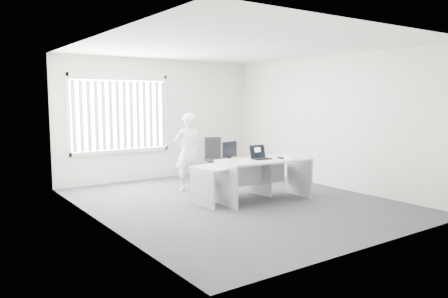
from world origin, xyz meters
TOP-DOWN VIEW (x-y plane):
  - ground at (0.00, 0.00)m, footprint 6.00×6.00m
  - wall_back at (0.00, 3.00)m, footprint 5.00×0.02m
  - wall_front at (0.00, -3.00)m, footprint 5.00×0.02m
  - wall_left at (-2.50, 0.00)m, footprint 0.02×6.00m
  - wall_right at (2.50, 0.00)m, footprint 0.02×6.00m
  - ceiling at (0.00, 0.00)m, footprint 5.00×6.00m
  - window at (-1.00, 2.96)m, footprint 2.32×0.06m
  - blinds at (-1.00, 2.90)m, footprint 2.20×0.10m
  - desk_near at (0.50, -0.25)m, footprint 1.76×0.92m
  - desk_far at (0.02, 0.10)m, footprint 1.58×0.90m
  - office_chair at (1.05, 2.25)m, footprint 0.68×0.68m
  - person at (-0.19, 1.36)m, footprint 0.65×0.49m
  - laptop at (0.44, -0.24)m, footprint 0.35×0.32m
  - paper_sheet at (0.89, -0.37)m, footprint 0.29×0.22m
  - mouse at (0.77, -0.39)m, footprint 0.06×0.11m
  - booklet at (1.05, -0.52)m, footprint 0.26×0.28m
  - keyboard at (0.10, -0.07)m, footprint 0.44×0.18m
  - monitor at (0.11, 0.33)m, footprint 0.41×0.21m

SIDE VIEW (x-z plane):
  - ground at x=0.00m, z-range 0.00..0.00m
  - office_chair at x=1.05m, z-range -0.18..0.78m
  - desk_far at x=0.02m, z-range 0.15..0.83m
  - desk_near at x=0.50m, z-range 0.17..0.95m
  - keyboard at x=0.10m, z-range 0.68..0.70m
  - paper_sheet at x=0.89m, z-range 0.78..0.78m
  - booklet at x=1.05m, z-range 0.78..0.79m
  - person at x=-0.19m, z-range 0.00..1.60m
  - mouse at x=0.77m, z-range 0.78..0.82m
  - monitor at x=0.11m, z-range 0.68..1.08m
  - laptop at x=0.44m, z-range 0.78..1.03m
  - wall_back at x=0.00m, z-range 0.00..2.80m
  - wall_front at x=0.00m, z-range 0.00..2.80m
  - wall_left at x=-2.50m, z-range 0.00..2.80m
  - wall_right at x=2.50m, z-range 0.00..2.80m
  - blinds at x=-1.00m, z-range 0.77..2.27m
  - window at x=-1.00m, z-range 0.67..2.43m
  - ceiling at x=0.00m, z-range 2.79..2.81m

